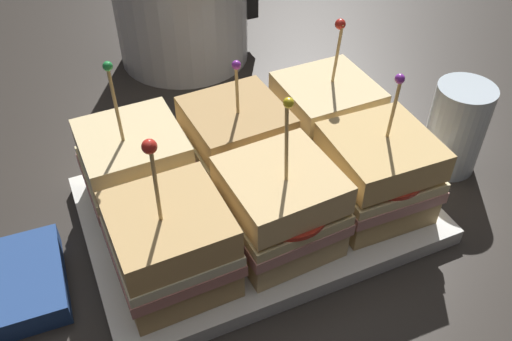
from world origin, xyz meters
name	(u,v)px	position (x,y,z in m)	size (l,w,h in m)	color
ground_plane	(256,215)	(0.00, 0.00, 0.00)	(6.00, 6.00, 0.00)	#2D2823
serving_platter	(256,209)	(0.00, 0.00, 0.01)	(0.35, 0.24, 0.02)	white
sandwich_front_left	(171,245)	(-0.11, -0.06, 0.06)	(0.10, 0.10, 0.17)	tan
sandwich_front_center	(281,208)	(0.00, -0.05, 0.06)	(0.11, 0.11, 0.17)	#DBB77A
sandwich_front_right	(377,174)	(0.11, -0.05, 0.06)	(0.10, 0.10, 0.16)	tan
sandwich_back_left	(136,169)	(-0.11, 0.05, 0.06)	(0.10, 0.10, 0.17)	beige
sandwich_back_center	(237,143)	(0.00, 0.05, 0.06)	(0.11, 0.11, 0.15)	tan
sandwich_back_right	(325,117)	(0.11, 0.05, 0.06)	(0.10, 0.11, 0.16)	beige
drinking_glass	(456,128)	(0.24, -0.01, 0.05)	(0.06, 0.06, 0.11)	silver
napkin_stack	(5,288)	(-0.25, 0.00, 0.01)	(0.11, 0.11, 0.02)	navy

